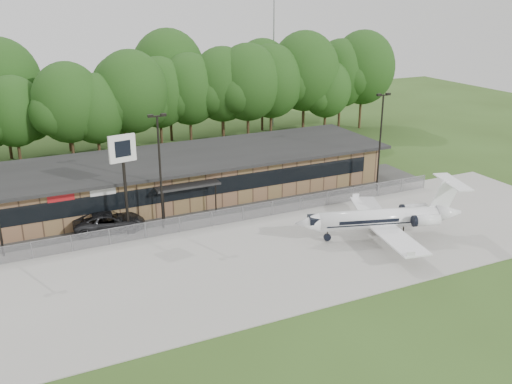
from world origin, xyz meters
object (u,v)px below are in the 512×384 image
terminal (189,174)px  suv (109,222)px  business_jet (384,219)px  pole_sign (123,159)px

terminal → suv: 11.15m
business_jet → suv: bearing=167.2°
terminal → suv: size_ratio=6.74×
pole_sign → terminal: bearing=32.6°
business_jet → terminal: bearing=139.1°
terminal → business_jet: 20.68m
terminal → suv: bearing=-147.8°
terminal → business_jet: business_jet is taller
suv → pole_sign: bearing=-124.1°
business_jet → pole_sign: (-19.11, 10.29, 4.92)m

